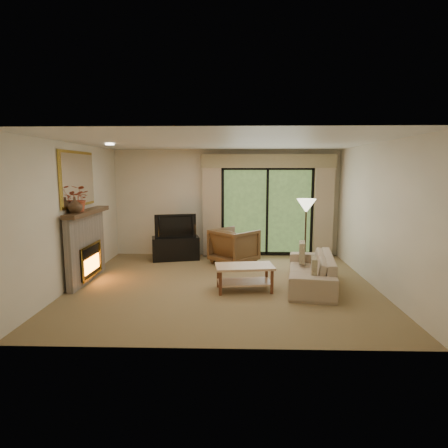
{
  "coord_description": "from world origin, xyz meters",
  "views": [
    {
      "loc": [
        0.2,
        -6.71,
        2.13
      ],
      "look_at": [
        0.0,
        0.3,
        1.1
      ],
      "focal_mm": 30.0,
      "sensor_mm": 36.0,
      "label": 1
    }
  ],
  "objects_px": {
    "media_console": "(176,248)",
    "coffee_table": "(244,278)",
    "sofa": "(311,270)",
    "armchair": "(234,246)"
  },
  "relations": [
    {
      "from": "armchair",
      "to": "sofa",
      "type": "xyz_separation_m",
      "value": [
        1.41,
        -1.58,
        -0.11
      ]
    },
    {
      "from": "media_console",
      "to": "armchair",
      "type": "relative_size",
      "value": 1.23
    },
    {
      "from": "armchair",
      "to": "coffee_table",
      "type": "xyz_separation_m",
      "value": [
        0.18,
        -1.89,
        -0.18
      ]
    },
    {
      "from": "sofa",
      "to": "coffee_table",
      "type": "bearing_deg",
      "value": -66.64
    },
    {
      "from": "media_console",
      "to": "coffee_table",
      "type": "height_order",
      "value": "media_console"
    },
    {
      "from": "media_console",
      "to": "coffee_table",
      "type": "bearing_deg",
      "value": -68.43
    },
    {
      "from": "media_console",
      "to": "sofa",
      "type": "height_order",
      "value": "sofa"
    },
    {
      "from": "media_console",
      "to": "armchair",
      "type": "height_order",
      "value": "armchair"
    },
    {
      "from": "armchair",
      "to": "sofa",
      "type": "bearing_deg",
      "value": 175.27
    },
    {
      "from": "sofa",
      "to": "coffee_table",
      "type": "relative_size",
      "value": 1.98
    }
  ]
}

